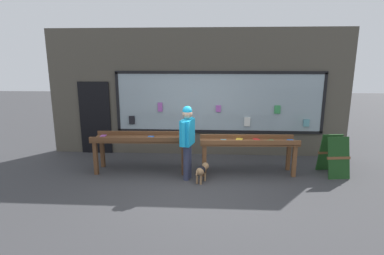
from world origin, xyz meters
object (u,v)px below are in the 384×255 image
(small_dog, at_px, (202,170))
(sandwich_board_sign, at_px, (334,155))
(person_browsing, at_px, (187,137))
(display_table_right, at_px, (248,145))
(display_table_left, at_px, (141,142))

(small_dog, height_order, sandwich_board_sign, sandwich_board_sign)
(small_dog, distance_m, sandwich_board_sign, 3.18)
(person_browsing, distance_m, sandwich_board_sign, 3.52)
(display_table_right, height_order, person_browsing, person_browsing)
(display_table_right, height_order, sandwich_board_sign, sandwich_board_sign)
(display_table_left, relative_size, small_dog, 4.41)
(small_dog, bearing_deg, person_browsing, 88.23)
(small_dog, bearing_deg, display_table_right, -36.46)
(display_table_right, xyz_separation_m, small_dog, (-1.09, -0.62, -0.43))
(sandwich_board_sign, bearing_deg, display_table_right, 172.49)
(display_table_left, xyz_separation_m, person_browsing, (1.17, -0.45, 0.25))
(display_table_left, bearing_deg, person_browsing, -21.08)
(person_browsing, bearing_deg, display_table_left, 82.94)
(small_dog, xyz_separation_m, sandwich_board_sign, (3.11, 0.61, 0.21))
(small_dog, bearing_deg, sandwich_board_sign, -54.81)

